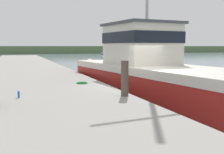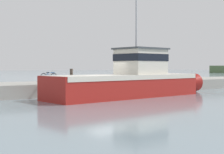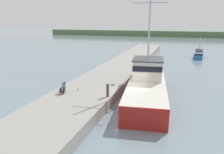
% 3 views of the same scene
% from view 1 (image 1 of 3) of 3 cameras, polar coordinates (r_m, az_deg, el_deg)
% --- Properties ---
extents(ground_plane, '(320.00, 320.00, 0.00)m').
position_cam_1_polar(ground_plane, '(11.13, 7.20, -6.55)').
color(ground_plane, gray).
extents(dock_pier, '(5.54, 80.00, 0.94)m').
position_cam_1_polar(dock_pier, '(9.95, -14.78, -5.48)').
color(dock_pier, gray).
rests_on(dock_pier, ground_plane).
extents(far_shoreline, '(180.00, 5.00, 2.47)m').
position_cam_1_polar(far_shoreline, '(100.01, 1.40, 5.60)').
color(far_shoreline, '#567047').
rests_on(far_shoreline, ground_plane).
extents(fishing_boat_main, '(4.80, 14.69, 10.28)m').
position_cam_1_polar(fishing_boat_main, '(12.97, 7.90, 0.93)').
color(fishing_boat_main, maroon).
rests_on(fishing_boat_main, ground_plane).
extents(boat_red_outer, '(2.19, 6.21, 3.86)m').
position_cam_1_polar(boat_red_outer, '(38.93, -0.95, 3.60)').
color(boat_red_outer, '#236BB2').
rests_on(boat_red_outer, ground_plane).
extents(mooring_post, '(0.23, 0.23, 1.09)m').
position_cam_1_polar(mooring_post, '(8.59, 2.60, -0.27)').
color(mooring_post, '#51473D').
rests_on(mooring_post, dock_pier).
extents(hose_coil, '(0.46, 0.46, 0.05)m').
position_cam_1_polar(hose_coil, '(11.57, -6.12, -1.19)').
color(hose_coil, '#197A2D').
rests_on(hose_coil, dock_pier).
extents(water_bottle_by_bike, '(0.06, 0.06, 0.20)m').
position_cam_1_polar(water_bottle_by_bike, '(8.79, -18.44, -3.38)').
color(water_bottle_by_bike, blue).
rests_on(water_bottle_by_bike, dock_pier).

